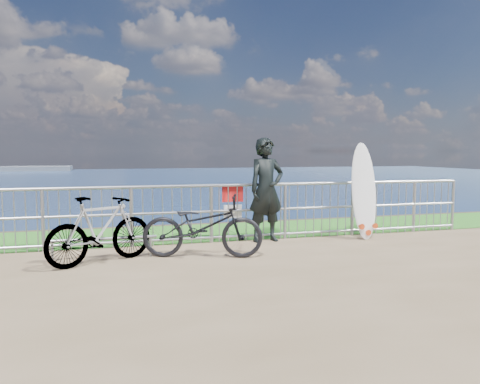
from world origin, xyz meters
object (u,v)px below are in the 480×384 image
object	(u,v)px
surfer	(266,190)
bicycle_near	(202,226)
bicycle_far	(100,230)
surfboard	(364,194)

from	to	relation	value
surfer	bicycle_near	xyz separation A→B (m)	(-1.46, -1.03, -0.49)
surfer	bicycle_far	size ratio (longest dim) A/B	1.14
surfer	surfboard	distance (m)	2.00
surfer	surfboard	xyz separation A→B (m)	(1.98, -0.24, -0.11)
surfboard	bicycle_near	size ratio (longest dim) A/B	0.98
surfer	bicycle_far	xyz separation A→B (m)	(-3.08, -1.02, -0.47)
bicycle_near	bicycle_far	distance (m)	1.61
surfer	surfboard	bearing A→B (deg)	-17.72
bicycle_far	bicycle_near	bearing A→B (deg)	-117.97
surfboard	bicycle_far	world-z (taller)	surfboard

